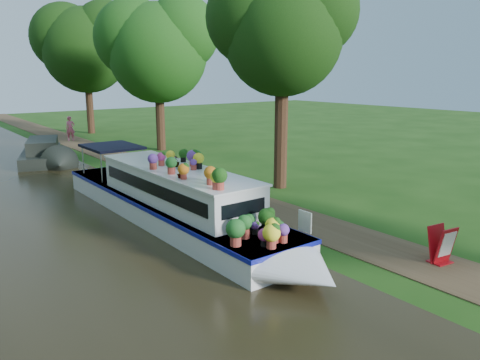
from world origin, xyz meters
name	(u,v)px	position (x,y,z in m)	size (l,w,h in m)	color
ground	(255,221)	(0.00, 0.00, 0.00)	(100.00, 100.00, 0.00)	#1A4110
canal_water	(74,265)	(-6.00, 0.00, 0.01)	(10.00, 100.00, 0.02)	black
towpath	(282,214)	(1.20, 0.00, 0.01)	(2.20, 100.00, 0.03)	#473521
plant_boat	(177,200)	(-2.25, 1.20, 0.85)	(2.29, 13.52, 2.26)	silver
tree_near_overhang	(282,26)	(3.79, 3.06, 6.60)	(5.52, 5.28, 8.99)	black
tree_near_mid	(157,45)	(4.48, 15.08, 6.44)	(6.90, 6.60, 9.40)	black
tree_near_far	(85,43)	(3.98, 26.09, 7.05)	(7.59, 7.26, 10.30)	black
second_boat	(43,153)	(-2.64, 15.13, 0.52)	(3.61, 7.01, 1.28)	black
sandwich_board	(442,246)	(1.56, -5.63, 0.47)	(0.63, 0.55, 0.96)	#AE0C14
pedestrian_pink	(70,128)	(1.26, 22.60, 0.90)	(0.63, 0.41, 1.73)	#DE5B7C
verge_plant	(172,187)	(-0.34, 5.00, 0.24)	(0.43, 0.37, 0.47)	#285A1B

